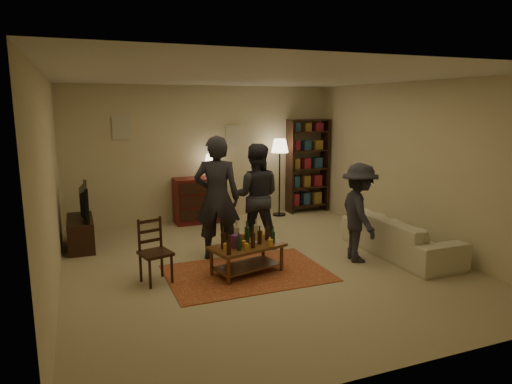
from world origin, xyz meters
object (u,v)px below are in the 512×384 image
coffee_table (247,248)px  dining_chair (154,249)px  floor_lamp (280,151)px  dresser (200,199)px  sofa (400,236)px  person_right (255,196)px  tv_stand (80,225)px  person_left (217,198)px  bookshelf (307,165)px  person_by_sofa (359,213)px

coffee_table → dining_chair: (-1.24, 0.19, 0.07)m
coffee_table → floor_lamp: bearing=58.0°
dresser → floor_lamp: bearing=-2.1°
sofa → person_right: 2.36m
tv_stand → person_left: person_left is taller
bookshelf → sofa: bearing=-90.8°
tv_stand → bookshelf: bearing=11.8°
person_left → person_by_sofa: 2.14m
dresser → person_by_sofa: 3.52m
person_left → dining_chair: bearing=53.0°
dining_chair → dresser: size_ratio=0.64×
dining_chair → person_left: (1.06, 0.60, 0.49)m
coffee_table → bookshelf: size_ratio=0.55×
person_left → person_by_sofa: bearing=178.9°
bookshelf → person_right: 2.81m
coffee_table → person_by_sofa: person_by_sofa is taller
dining_chair → tv_stand: tv_stand is taller
coffee_table → tv_stand: size_ratio=1.05×
coffee_table → person_left: size_ratio=0.59×
sofa → person_left: person_left is taller
coffee_table → floor_lamp: 3.62m
person_right → person_by_sofa: size_ratio=1.16×
dining_chair → floor_lamp: size_ratio=0.54×
dresser → person_by_sofa: bearing=-62.5°
dining_chair → sofa: (3.77, -0.29, -0.15)m
person_by_sofa → tv_stand: bearing=73.9°
dining_chair → person_right: bearing=12.2°
person_by_sofa → coffee_table: bearing=100.2°
bookshelf → person_by_sofa: (-0.82, -3.18, -0.29)m
dresser → dining_chair: bearing=-115.9°
dresser → person_by_sofa: (1.62, -3.11, 0.27)m
tv_stand → dresser: dresser is taller
bookshelf → person_left: size_ratio=1.07×
dining_chair → sofa: 3.78m
tv_stand → dresser: size_ratio=0.78×
coffee_table → dining_chair: bearing=171.5°
person_by_sofa → sofa: bearing=-76.5°
coffee_table → tv_stand: tv_stand is taller
tv_stand → floor_lamp: bearing=12.1°
dresser → floor_lamp: 1.93m
person_by_sofa → person_left: bearing=78.9°
floor_lamp → sofa: (0.68, -3.05, -1.07)m
bookshelf → floor_lamp: bookshelf is taller
tv_stand → sofa: (4.64, -2.20, -0.08)m
sofa → person_right: size_ratio=1.21×
sofa → person_by_sofa: size_ratio=1.40×
coffee_table → person_by_sofa: (1.75, -0.10, 0.36)m
dresser → bookshelf: bookshelf is taller
tv_stand → person_by_sofa: size_ratio=0.71×
tv_stand → floor_lamp: floor_lamp is taller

